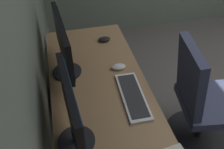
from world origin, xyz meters
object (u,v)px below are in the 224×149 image
monitor_secondary (63,45)px  mouse_main (118,67)px  drawer_pedestal (96,115)px  keyboard_main (133,96)px  monitor_primary (72,112)px  mouse_spare (104,39)px  office_chair (200,105)px

monitor_secondary → mouse_main: (-0.05, -0.36, -0.22)m
drawer_pedestal → mouse_main: bearing=-68.4°
keyboard_main → monitor_primary: bearing=122.1°
mouse_main → mouse_spare: bearing=3.6°
mouse_main → monitor_secondary: bearing=82.5°
monitor_secondary → office_chair: bearing=-107.4°
mouse_main → office_chair: 0.70m
drawer_pedestal → monitor_primary: bearing=159.1°
monitor_primary → office_chair: (0.29, -0.95, -0.52)m
drawer_pedestal → monitor_secondary: (0.13, 0.16, 0.62)m
monitor_primary → monitor_secondary: monitor_primary is taller
drawer_pedestal → mouse_spare: mouse_spare is taller
keyboard_main → office_chair: bearing=-85.5°
drawer_pedestal → monitor_primary: 0.80m
drawer_pedestal → mouse_main: size_ratio=6.68×
monitor_primary → office_chair: size_ratio=0.49×
monitor_primary → office_chair: 1.12m
drawer_pedestal → office_chair: (-0.17, -0.78, 0.11)m
keyboard_main → office_chair: (0.04, -0.57, -0.28)m
monitor_secondary → office_chair: size_ratio=0.58×
monitor_secondary → mouse_main: size_ratio=5.39×
mouse_spare → office_chair: 0.92m
monitor_secondary → office_chair: (-0.30, -0.94, -0.51)m
mouse_main → office_chair: office_chair is taller
mouse_main → mouse_spare: size_ratio=1.00×
mouse_main → monitor_primary: bearing=145.4°
monitor_primary → mouse_spare: monitor_primary is taller
keyboard_main → mouse_spare: (0.67, 0.04, 0.01)m
mouse_spare → office_chair: bearing=-135.7°
office_chair → monitor_secondary: bearing=72.6°
mouse_main → office_chair: (-0.25, -0.58, -0.29)m
keyboard_main → monitor_secondary: bearing=47.9°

